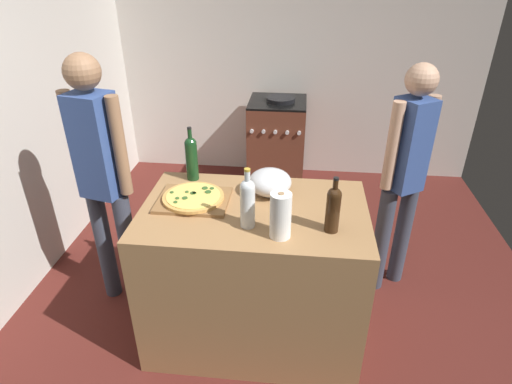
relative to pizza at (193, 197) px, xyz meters
name	(u,v)px	position (x,y,z in m)	size (l,w,h in m)	color
ground_plane	(271,247)	(0.39, 0.89, -0.97)	(4.00, 3.60, 0.02)	#511E19
kitchen_wall_rear	(285,51)	(0.39, 2.44, 0.34)	(4.00, 0.10, 2.60)	beige
kitchen_wall_left	(38,88)	(-1.36, 0.89, 0.34)	(0.10, 3.60, 2.60)	beige
counter	(254,274)	(0.35, -0.04, -0.49)	(1.26, 0.79, 0.93)	#9E7247
cutting_board	(194,200)	(0.00, 0.00, -0.02)	(0.40, 0.32, 0.02)	olive
pizza	(193,197)	(0.00, 0.00, 0.00)	(0.35, 0.35, 0.03)	tan
mixing_bowl	(270,182)	(0.42, 0.14, 0.05)	(0.25, 0.25, 0.15)	#B2B2B7
paper_towel_roll	(281,215)	(0.51, -0.29, 0.09)	(0.11, 0.11, 0.24)	white
wine_bottle_clear	(248,201)	(0.34, -0.21, 0.12)	(0.08, 0.08, 0.33)	silver
wine_bottle_dark	(191,157)	(-0.07, 0.28, 0.12)	(0.07, 0.07, 0.34)	#143819
wine_bottle_green	(333,208)	(0.76, -0.21, 0.10)	(0.07, 0.07, 0.30)	#331E0F
stove	(277,143)	(0.35, 2.04, -0.50)	(0.56, 0.58, 0.95)	brown
person_in_stripes	(102,172)	(-0.61, 0.18, 0.04)	(0.39, 0.25, 1.70)	#383D4C
person_in_red	(404,172)	(1.27, 0.54, -0.04)	(0.31, 0.27, 1.62)	#383D4C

